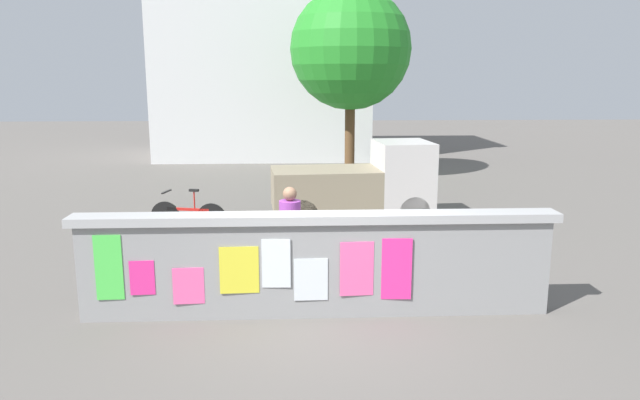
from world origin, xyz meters
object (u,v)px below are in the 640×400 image
(person_walking, at_px, (290,226))
(tree_roadside, at_px, (351,49))
(bicycle_near, at_px, (385,257))
(bicycle_far, at_px, (188,216))
(auto_rickshaw_truck, at_px, (360,183))
(motorcycle, at_px, (239,237))

(person_walking, xyz_separation_m, tree_roadside, (1.93, 10.43, 3.17))
(bicycle_near, distance_m, bicycle_far, 4.89)
(auto_rickshaw_truck, distance_m, bicycle_far, 3.91)
(motorcycle, xyz_separation_m, person_walking, (0.93, -1.33, 0.52))
(bicycle_far, xyz_separation_m, person_walking, (2.20, -3.46, 0.62))
(auto_rickshaw_truck, relative_size, bicycle_near, 2.19)
(auto_rickshaw_truck, bearing_deg, motorcycle, -130.53)
(auto_rickshaw_truck, distance_m, person_walking, 4.55)
(motorcycle, distance_m, bicycle_far, 2.49)
(motorcycle, height_order, person_walking, person_walking)
(bicycle_near, distance_m, person_walking, 1.72)
(bicycle_near, height_order, tree_roadside, tree_roadside)
(motorcycle, bearing_deg, person_walking, -55.03)
(motorcycle, relative_size, tree_roadside, 0.31)
(auto_rickshaw_truck, height_order, bicycle_far, auto_rickshaw_truck)
(bicycle_far, relative_size, person_walking, 1.03)
(motorcycle, distance_m, tree_roadside, 10.23)
(auto_rickshaw_truck, height_order, tree_roadside, tree_roadside)
(bicycle_far, bearing_deg, tree_roadside, 59.31)
(bicycle_far, distance_m, person_walking, 4.15)
(auto_rickshaw_truck, xyz_separation_m, tree_roadside, (0.34, 6.16, 3.25))
(auto_rickshaw_truck, xyz_separation_m, motorcycle, (-2.52, -2.94, -0.44))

